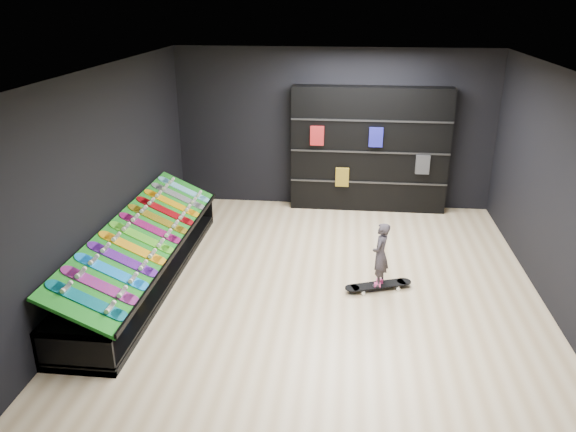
# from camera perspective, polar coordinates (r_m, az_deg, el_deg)

# --- Properties ---
(floor) EXTENTS (6.00, 7.00, 0.01)m
(floor) POSITION_cam_1_polar(r_m,az_deg,el_deg) (8.00, 3.43, -7.35)
(floor) COLOR beige
(floor) RESTS_ON ground
(ceiling) EXTENTS (6.00, 7.00, 0.01)m
(ceiling) POSITION_cam_1_polar(r_m,az_deg,el_deg) (7.06, 3.98, 14.49)
(ceiling) COLOR white
(ceiling) RESTS_ON ground
(wall_back) EXTENTS (6.00, 0.02, 3.00)m
(wall_back) POSITION_cam_1_polar(r_m,az_deg,el_deg) (10.77, 4.63, 8.79)
(wall_back) COLOR black
(wall_back) RESTS_ON ground
(wall_front) EXTENTS (6.00, 0.02, 3.00)m
(wall_front) POSITION_cam_1_polar(r_m,az_deg,el_deg) (4.23, 1.26, -12.30)
(wall_front) COLOR black
(wall_front) RESTS_ON ground
(wall_left) EXTENTS (0.02, 7.00, 3.00)m
(wall_left) POSITION_cam_1_polar(r_m,az_deg,el_deg) (8.09, -18.08, 3.49)
(wall_left) COLOR black
(wall_left) RESTS_ON ground
(wall_right) EXTENTS (0.02, 7.00, 3.00)m
(wall_right) POSITION_cam_1_polar(r_m,az_deg,el_deg) (7.87, 26.07, 1.83)
(wall_right) COLOR black
(wall_right) RESTS_ON ground
(display_rack) EXTENTS (0.90, 4.50, 0.50)m
(display_rack) POSITION_cam_1_polar(r_m,az_deg,el_deg) (8.38, -14.28, -4.71)
(display_rack) COLOR black
(display_rack) RESTS_ON ground
(turf_ramp) EXTENTS (0.92, 4.50, 0.46)m
(turf_ramp) POSITION_cam_1_polar(r_m,az_deg,el_deg) (8.17, -14.24, -1.83)
(turf_ramp) COLOR #106712
(turf_ramp) RESTS_ON display_rack
(back_shelving) EXTENTS (2.92, 0.34, 2.33)m
(back_shelving) POSITION_cam_1_polar(r_m,az_deg,el_deg) (10.68, 8.26, 6.69)
(back_shelving) COLOR black
(back_shelving) RESTS_ON ground
(floor_skateboard) EXTENTS (0.99, 0.55, 0.09)m
(floor_skateboard) POSITION_cam_1_polar(r_m,az_deg,el_deg) (8.03, 9.16, -7.13)
(floor_skateboard) COLOR black
(floor_skateboard) RESTS_ON ground
(child) EXTENTS (0.20, 0.24, 0.55)m
(child) POSITION_cam_1_polar(r_m,az_deg,el_deg) (7.88, 9.29, -5.08)
(child) COLOR black
(child) RESTS_ON floor_skateboard
(display_board_0) EXTENTS (0.93, 0.22, 0.50)m
(display_board_0) POSITION_cam_1_polar(r_m,az_deg,el_deg) (6.60, -19.74, -8.08)
(display_board_0) COLOR #0C8C99
(display_board_0) RESTS_ON turf_ramp
(display_board_1) EXTENTS (0.93, 0.22, 0.50)m
(display_board_1) POSITION_cam_1_polar(r_m,az_deg,el_deg) (6.87, -18.53, -6.71)
(display_board_1) COLOR #2626BF
(display_board_1) RESTS_ON turf_ramp
(display_board_2) EXTENTS (0.93, 0.22, 0.50)m
(display_board_2) POSITION_cam_1_polar(r_m,az_deg,el_deg) (7.15, -17.42, -5.43)
(display_board_2) COLOR blue
(display_board_2) RESTS_ON turf_ramp
(display_board_3) EXTENTS (0.93, 0.22, 0.50)m
(display_board_3) POSITION_cam_1_polar(r_m,az_deg,el_deg) (7.43, -16.40, -4.25)
(display_board_3) COLOR purple
(display_board_3) RESTS_ON turf_ramp
(display_board_4) EXTENTS (0.93, 0.22, 0.50)m
(display_board_4) POSITION_cam_1_polar(r_m,az_deg,el_deg) (7.72, -15.46, -3.16)
(display_board_4) COLOR orange
(display_board_4) RESTS_ON turf_ramp
(display_board_5) EXTENTS (0.93, 0.22, 0.50)m
(display_board_5) POSITION_cam_1_polar(r_m,az_deg,el_deg) (8.01, -14.59, -2.14)
(display_board_5) COLOR green
(display_board_5) RESTS_ON turf_ramp
(display_board_6) EXTENTS (0.93, 0.22, 0.50)m
(display_board_6) POSITION_cam_1_polar(r_m,az_deg,el_deg) (8.31, -13.78, -1.20)
(display_board_6) COLOR #E5198C
(display_board_6) RESTS_ON turf_ramp
(display_board_7) EXTENTS (0.93, 0.22, 0.50)m
(display_board_7) POSITION_cam_1_polar(r_m,az_deg,el_deg) (8.61, -13.03, -0.32)
(display_board_7) COLOR yellow
(display_board_7) RESTS_ON turf_ramp
(display_board_8) EXTENTS (0.93, 0.22, 0.50)m
(display_board_8) POSITION_cam_1_polar(r_m,az_deg,el_deg) (8.91, -12.33, 0.50)
(display_board_8) COLOR red
(display_board_8) RESTS_ON turf_ramp
(display_board_9) EXTENTS (0.93, 0.22, 0.50)m
(display_board_9) POSITION_cam_1_polar(r_m,az_deg,el_deg) (9.22, -11.67, 1.27)
(display_board_9) COLOR yellow
(display_board_9) RESTS_ON turf_ramp
(display_board_10) EXTENTS (0.93, 0.22, 0.50)m
(display_board_10) POSITION_cam_1_polar(r_m,az_deg,el_deg) (9.53, -11.06, 1.98)
(display_board_10) COLOR black
(display_board_10) RESTS_ON turf_ramp
(display_board_11) EXTENTS (0.93, 0.22, 0.50)m
(display_board_11) POSITION_cam_1_polar(r_m,az_deg,el_deg) (9.84, -10.49, 2.65)
(display_board_11) COLOR #0CB2E5
(display_board_11) RESTS_ON turf_ramp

